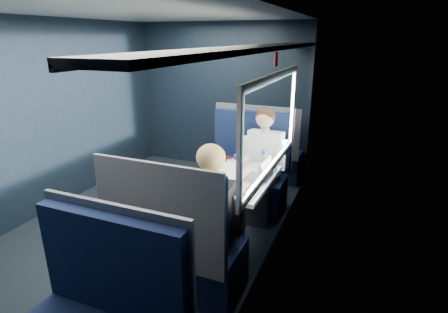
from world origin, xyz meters
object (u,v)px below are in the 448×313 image
at_px(seat_bay_far, 178,249).
at_px(man, 262,159).
at_px(woman, 214,211).
at_px(seat_row_front, 266,154).
at_px(laptop, 261,174).
at_px(cup, 273,167).
at_px(table, 236,185).
at_px(seat_bay_near, 246,175).
at_px(bottle_small, 263,163).

height_order(seat_bay_far, man, man).
bearing_deg(woman, seat_row_front, 95.70).
bearing_deg(man, woman, -90.00).
bearing_deg(woman, seat_bay_far, -146.18).
bearing_deg(seat_bay_far, laptop, 65.33).
bearing_deg(woman, cup, 77.22).
xyz_separation_m(table, seat_bay_far, (-0.18, -0.87, -0.25)).
height_order(table, seat_bay_near, seat_bay_near).
distance_m(seat_bay_near, bottle_small, 0.85).
bearing_deg(seat_bay_near, man, -33.22).
xyz_separation_m(seat_row_front, cup, (0.48, -1.49, 0.38)).
bearing_deg(seat_bay_far, bottle_small, 71.25).
xyz_separation_m(woman, bottle_small, (0.13, 0.95, 0.12)).
height_order(table, woman, woman).
distance_m(table, laptop, 0.28).
bearing_deg(cup, seat_bay_far, -112.11).
bearing_deg(bottle_small, seat_bay_far, -108.75).
relative_size(woman, laptop, 4.38).
height_order(woman, laptop, woman).
height_order(seat_bay_far, bottle_small, seat_bay_far).
height_order(man, cup, man).
bearing_deg(seat_bay_near, laptop, -62.02).
bearing_deg(cup, man, 120.39).
height_order(bottle_small, cup, bottle_small).
height_order(table, seat_bay_far, seat_bay_far).
bearing_deg(table, laptop, 11.82).
distance_m(woman, bottle_small, 0.97).
distance_m(man, laptop, 0.68).
bearing_deg(woman, bottle_small, 82.19).
bearing_deg(man, bottle_small, -73.83).
distance_m(woman, laptop, 0.78).
relative_size(woman, cup, 13.12).
distance_m(laptop, bottle_small, 0.21).
relative_size(seat_row_front, bottle_small, 4.81).
xyz_separation_m(seat_bay_far, man, (0.25, 1.57, 0.30)).
xyz_separation_m(man, cup, (0.23, -0.39, 0.07)).
bearing_deg(man, seat_bay_far, -99.03).
distance_m(seat_bay_near, laptop, 1.00).
relative_size(table, woman, 0.76).
height_order(seat_row_front, woman, woman).
bearing_deg(table, bottle_small, 51.25).
bearing_deg(laptop, seat_bay_near, 117.98).
height_order(table, bottle_small, bottle_small).
bearing_deg(woman, man, 90.00).
distance_m(seat_bay_near, man, 0.43).
xyz_separation_m(seat_bay_far, bottle_small, (0.38, 1.12, 0.43)).
relative_size(man, woman, 1.00).
relative_size(seat_bay_far, laptop, 4.18).
height_order(seat_bay_far, woman, woman).
height_order(seat_bay_near, cup, seat_bay_near).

